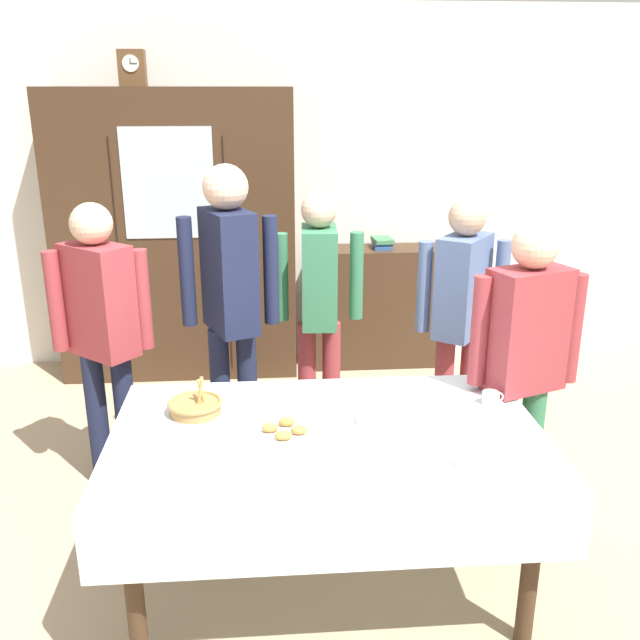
# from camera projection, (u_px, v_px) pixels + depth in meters

# --- Properties ---
(ground_plane) EXTENTS (12.00, 12.00, 0.00)m
(ground_plane) POSITION_uv_depth(u_px,v_px,m) (323.00, 554.00, 3.27)
(ground_plane) COLOR tan
(ground_plane) RESTS_ON ground
(back_wall) EXTENTS (6.40, 0.10, 2.70)m
(back_wall) POSITION_uv_depth(u_px,v_px,m) (296.00, 191.00, 5.35)
(back_wall) COLOR silver
(back_wall) RESTS_ON ground
(dining_table) EXTENTS (1.78, 1.08, 0.76)m
(dining_table) POSITION_uv_depth(u_px,v_px,m) (328.00, 456.00, 2.84)
(dining_table) COLOR #3D2819
(dining_table) RESTS_ON ground
(wall_cabinet) EXTENTS (1.74, 0.46, 2.11)m
(wall_cabinet) POSITION_uv_depth(u_px,v_px,m) (176.00, 237.00, 5.09)
(wall_cabinet) COLOR #3D2819
(wall_cabinet) RESTS_ON ground
(mantel_clock) EXTENTS (0.18, 0.11, 0.24)m
(mantel_clock) POSITION_uv_depth(u_px,v_px,m) (132.00, 68.00, 4.70)
(mantel_clock) COLOR brown
(mantel_clock) RESTS_ON wall_cabinet
(bookshelf_low) EXTENTS (1.06, 0.35, 0.94)m
(bookshelf_low) POSITION_uv_depth(u_px,v_px,m) (380.00, 306.00, 5.44)
(bookshelf_low) COLOR #3D2819
(bookshelf_low) RESTS_ON ground
(book_stack) EXTENTS (0.16, 0.23, 0.08)m
(book_stack) POSITION_uv_depth(u_px,v_px,m) (382.00, 243.00, 5.28)
(book_stack) COLOR #2D5184
(book_stack) RESTS_ON bookshelf_low
(tea_cup_far_right) EXTENTS (0.13, 0.13, 0.06)m
(tea_cup_far_right) POSITION_uv_depth(u_px,v_px,m) (466.00, 462.00, 2.55)
(tea_cup_far_right) COLOR white
(tea_cup_far_right) RESTS_ON dining_table
(tea_cup_far_left) EXTENTS (0.13, 0.13, 0.06)m
(tea_cup_far_left) POSITION_uv_depth(u_px,v_px,m) (366.00, 419.00, 2.88)
(tea_cup_far_left) COLOR silver
(tea_cup_far_left) RESTS_ON dining_table
(tea_cup_near_left) EXTENTS (0.13, 0.13, 0.06)m
(tea_cup_near_left) POSITION_uv_depth(u_px,v_px,m) (491.00, 399.00, 3.06)
(tea_cup_near_left) COLOR silver
(tea_cup_near_left) RESTS_ON dining_table
(bread_basket) EXTENTS (0.24, 0.24, 0.16)m
(bread_basket) POSITION_uv_depth(u_px,v_px,m) (195.00, 406.00, 2.99)
(bread_basket) COLOR #9E7542
(bread_basket) RESTS_ON dining_table
(pastry_plate) EXTENTS (0.28, 0.28, 0.05)m
(pastry_plate) POSITION_uv_depth(u_px,v_px,m) (285.00, 432.00, 2.80)
(pastry_plate) COLOR white
(pastry_plate) RESTS_ON dining_table
(spoon_far_right) EXTENTS (0.12, 0.02, 0.01)m
(spoon_far_right) POSITION_uv_depth(u_px,v_px,m) (384.00, 467.00, 2.56)
(spoon_far_right) COLOR silver
(spoon_far_right) RESTS_ON dining_table
(spoon_front_edge) EXTENTS (0.12, 0.02, 0.01)m
(spoon_front_edge) POSITION_uv_depth(u_px,v_px,m) (497.00, 448.00, 2.70)
(spoon_front_edge) COLOR silver
(spoon_front_edge) RESTS_ON dining_table
(spoon_far_left) EXTENTS (0.12, 0.02, 0.01)m
(spoon_far_left) POSITION_uv_depth(u_px,v_px,m) (413.00, 439.00, 2.77)
(spoon_far_left) COLOR silver
(spoon_far_left) RESTS_ON dining_table
(person_by_cabinet) EXTENTS (0.52, 0.38, 1.57)m
(person_by_cabinet) POSITION_uv_depth(u_px,v_px,m) (102.00, 322.00, 3.56)
(person_by_cabinet) COLOR #191E38
(person_by_cabinet) RESTS_ON ground
(person_beside_shelf) EXTENTS (0.52, 0.41, 1.54)m
(person_beside_shelf) POSITION_uv_depth(u_px,v_px,m) (461.00, 306.00, 3.90)
(person_beside_shelf) COLOR #933338
(person_beside_shelf) RESTS_ON ground
(person_near_right_end) EXTENTS (0.52, 0.41, 1.74)m
(person_near_right_end) POSITION_uv_depth(u_px,v_px,m) (230.00, 292.00, 3.67)
(person_near_right_end) COLOR #191E38
(person_near_right_end) RESTS_ON ground
(person_behind_table_right) EXTENTS (0.52, 0.37, 1.55)m
(person_behind_table_right) POSITION_uv_depth(u_px,v_px,m) (319.00, 296.00, 4.07)
(person_behind_table_right) COLOR #933338
(person_behind_table_right) RESTS_ON ground
(person_behind_table_left) EXTENTS (0.52, 0.31, 1.55)m
(person_behind_table_left) POSITION_uv_depth(u_px,v_px,m) (524.00, 354.00, 3.19)
(person_behind_table_left) COLOR #33704C
(person_behind_table_left) RESTS_ON ground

